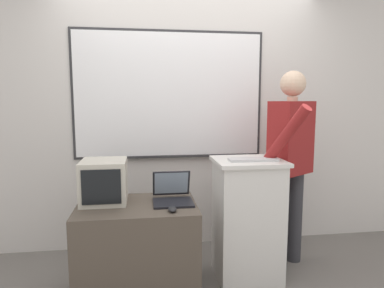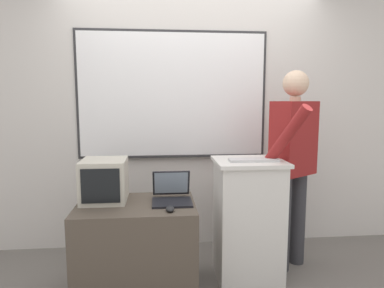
{
  "view_description": "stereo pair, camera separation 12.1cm",
  "coord_description": "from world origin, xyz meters",
  "px_view_note": "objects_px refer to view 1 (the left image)",
  "views": [
    {
      "loc": [
        -0.44,
        -2.09,
        1.48
      ],
      "look_at": [
        -0.07,
        0.54,
        1.13
      ],
      "focal_mm": 32.0,
      "sensor_mm": 36.0,
      "label": 1
    },
    {
      "loc": [
        -0.32,
        -2.11,
        1.48
      ],
      "look_at": [
        -0.07,
        0.54,
        1.13
      ],
      "focal_mm": 32.0,
      "sensor_mm": 36.0,
      "label": 2
    }
  ],
  "objects_px": {
    "laptop": "(172,194)",
    "wireless_keyboard": "(253,159)",
    "crt_monitor": "(104,181)",
    "side_desk": "(138,250)",
    "computer_mouse_by_laptop": "(172,209)",
    "lectern_podium": "(247,219)",
    "person_presenter": "(291,156)"
  },
  "relations": [
    {
      "from": "lectern_podium",
      "to": "person_presenter",
      "type": "height_order",
      "value": "person_presenter"
    },
    {
      "from": "computer_mouse_by_laptop",
      "to": "crt_monitor",
      "type": "distance_m",
      "value": 0.59
    },
    {
      "from": "side_desk",
      "to": "computer_mouse_by_laptop",
      "type": "relative_size",
      "value": 8.78
    },
    {
      "from": "side_desk",
      "to": "wireless_keyboard",
      "type": "xyz_separation_m",
      "value": [
        0.91,
        0.08,
        0.65
      ]
    },
    {
      "from": "laptop",
      "to": "computer_mouse_by_laptop",
      "type": "xyz_separation_m",
      "value": [
        -0.02,
        -0.25,
        -0.04
      ]
    },
    {
      "from": "laptop",
      "to": "side_desk",
      "type": "bearing_deg",
      "value": -169.12
    },
    {
      "from": "wireless_keyboard",
      "to": "crt_monitor",
      "type": "bearing_deg",
      "value": 178.59
    },
    {
      "from": "wireless_keyboard",
      "to": "crt_monitor",
      "type": "xyz_separation_m",
      "value": [
        -1.16,
        0.03,
        -0.14
      ]
    },
    {
      "from": "laptop",
      "to": "computer_mouse_by_laptop",
      "type": "distance_m",
      "value": 0.25
    },
    {
      "from": "lectern_podium",
      "to": "person_presenter",
      "type": "relative_size",
      "value": 0.58
    },
    {
      "from": "laptop",
      "to": "computer_mouse_by_laptop",
      "type": "relative_size",
      "value": 3.29
    },
    {
      "from": "side_desk",
      "to": "computer_mouse_by_laptop",
      "type": "distance_m",
      "value": 0.49
    },
    {
      "from": "wireless_keyboard",
      "to": "crt_monitor",
      "type": "distance_m",
      "value": 1.16
    },
    {
      "from": "wireless_keyboard",
      "to": "crt_monitor",
      "type": "height_order",
      "value": "crt_monitor"
    },
    {
      "from": "side_desk",
      "to": "laptop",
      "type": "bearing_deg",
      "value": 10.88
    },
    {
      "from": "lectern_podium",
      "to": "laptop",
      "type": "relative_size",
      "value": 3.03
    },
    {
      "from": "lectern_podium",
      "to": "crt_monitor",
      "type": "relative_size",
      "value": 2.73
    },
    {
      "from": "person_presenter",
      "to": "crt_monitor",
      "type": "distance_m",
      "value": 1.58
    },
    {
      "from": "side_desk",
      "to": "laptop",
      "type": "xyz_separation_m",
      "value": [
        0.27,
        0.05,
        0.41
      ]
    },
    {
      "from": "lectern_podium",
      "to": "side_desk",
      "type": "distance_m",
      "value": 0.92
    },
    {
      "from": "person_presenter",
      "to": "laptop",
      "type": "height_order",
      "value": "person_presenter"
    },
    {
      "from": "side_desk",
      "to": "person_presenter",
      "type": "xyz_separation_m",
      "value": [
        1.32,
        0.29,
        0.64
      ]
    },
    {
      "from": "side_desk",
      "to": "wireless_keyboard",
      "type": "height_order",
      "value": "wireless_keyboard"
    },
    {
      "from": "lectern_podium",
      "to": "side_desk",
      "type": "bearing_deg",
      "value": -171.21
    },
    {
      "from": "side_desk",
      "to": "wireless_keyboard",
      "type": "bearing_deg",
      "value": 4.81
    },
    {
      "from": "side_desk",
      "to": "crt_monitor",
      "type": "xyz_separation_m",
      "value": [
        -0.24,
        0.11,
        0.51
      ]
    },
    {
      "from": "computer_mouse_by_laptop",
      "to": "person_presenter",
      "type": "bearing_deg",
      "value": 24.5
    },
    {
      "from": "laptop",
      "to": "wireless_keyboard",
      "type": "height_order",
      "value": "wireless_keyboard"
    },
    {
      "from": "side_desk",
      "to": "laptop",
      "type": "height_order",
      "value": "laptop"
    },
    {
      "from": "person_presenter",
      "to": "crt_monitor",
      "type": "height_order",
      "value": "person_presenter"
    },
    {
      "from": "lectern_podium",
      "to": "computer_mouse_by_laptop",
      "type": "relative_size",
      "value": 9.97
    },
    {
      "from": "side_desk",
      "to": "person_presenter",
      "type": "relative_size",
      "value": 0.51
    }
  ]
}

